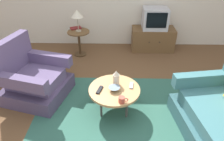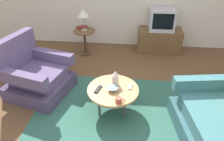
% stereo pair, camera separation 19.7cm
% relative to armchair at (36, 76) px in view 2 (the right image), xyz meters
% --- Properties ---
extents(ground_plane, '(16.00, 16.00, 0.00)m').
position_rel_armchair_xyz_m(ground_plane, '(1.34, -0.51, -0.31)').
color(ground_plane, brown).
extents(area_rug, '(2.34, 1.70, 0.00)m').
position_rel_armchair_xyz_m(area_rug, '(1.31, -0.34, -0.31)').
color(area_rug, '#2D5B4C').
rests_on(area_rug, ground).
extents(armchair, '(1.08, 1.07, 0.95)m').
position_rel_armchair_xyz_m(armchair, '(0.00, 0.00, 0.00)').
color(armchair, '#4B3E5C').
rests_on(armchair, ground).
extents(coffee_table, '(0.73, 0.73, 0.40)m').
position_rel_armchair_xyz_m(coffee_table, '(1.31, -0.34, 0.06)').
color(coffee_table, tan).
rests_on(coffee_table, ground).
extents(side_table, '(0.47, 0.47, 0.55)m').
position_rel_armchair_xyz_m(side_table, '(0.52, 1.43, 0.09)').
color(side_table, brown).
rests_on(side_table, ground).
extents(tv_stand, '(0.95, 0.48, 0.51)m').
position_rel_armchair_xyz_m(tv_stand, '(2.16, 1.75, -0.05)').
color(tv_stand, brown).
rests_on(tv_stand, ground).
extents(television, '(0.53, 0.43, 0.45)m').
position_rel_armchair_xyz_m(television, '(2.16, 1.74, 0.43)').
color(television, '#B7B7BC').
rests_on(television, tv_stand).
extents(table_lamp, '(0.25, 0.25, 0.45)m').
position_rel_armchair_xyz_m(table_lamp, '(0.52, 1.43, 0.61)').
color(table_lamp, '#9E937A').
rests_on(table_lamp, side_table).
extents(vase, '(0.10, 0.10, 0.24)m').
position_rel_armchair_xyz_m(vase, '(1.33, -0.23, 0.21)').
color(vase, beige).
rests_on(vase, coffee_table).
extents(mug, '(0.13, 0.08, 0.08)m').
position_rel_armchair_xyz_m(mug, '(1.41, -0.63, 0.13)').
color(mug, '#B74C3D').
rests_on(mug, coffee_table).
extents(bowl, '(0.16, 0.16, 0.06)m').
position_rel_armchair_xyz_m(bowl, '(1.30, -0.38, 0.12)').
color(bowl, slate).
rests_on(bowl, coffee_table).
extents(tv_remote_dark, '(0.10, 0.18, 0.02)m').
position_rel_armchair_xyz_m(tv_remote_dark, '(1.10, -0.38, 0.10)').
color(tv_remote_dark, black).
rests_on(tv_remote_dark, coffee_table).
extents(tv_remote_silver, '(0.07, 0.15, 0.02)m').
position_rel_armchair_xyz_m(tv_remote_silver, '(1.55, -0.27, 0.10)').
color(tv_remote_silver, '#B2B2B7').
rests_on(tv_remote_silver, coffee_table).
extents(book, '(0.27, 0.23, 0.03)m').
position_rel_armchair_xyz_m(book, '(0.44, 1.59, 0.26)').
color(book, maroon).
rests_on(book, side_table).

